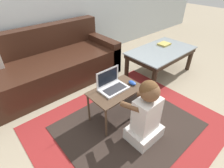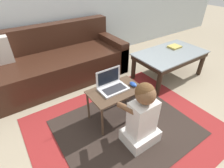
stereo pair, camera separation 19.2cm
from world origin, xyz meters
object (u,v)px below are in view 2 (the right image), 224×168
at_px(laptop, 112,86).
at_px(person_seated, 142,117).
at_px(couch, 55,63).
at_px(book_on_table, 175,47).
at_px(computer_mouse, 133,84).
at_px(coffee_table, 170,56).
at_px(laptop_desk, 115,94).

bearing_deg(laptop, person_seated, -86.86).
relative_size(couch, book_on_table, 11.09).
height_order(couch, book_on_table, couch).
height_order(computer_mouse, person_seated, person_seated).
distance_m(coffee_table, laptop_desk, 1.30).
bearing_deg(person_seated, book_on_table, 29.39).
relative_size(laptop_desk, computer_mouse, 5.82).
bearing_deg(laptop, book_on_table, 13.22).
bearing_deg(person_seated, couch, 99.79).
distance_m(coffee_table, person_seated, 1.44).
xyz_separation_m(coffee_table, person_seated, (-1.25, -0.72, -0.03)).
distance_m(couch, coffee_table, 1.82).
distance_m(person_seated, book_on_table, 1.68).
xyz_separation_m(computer_mouse, book_on_table, (1.25, 0.44, 0.02)).
height_order(computer_mouse, book_on_table, book_on_table).
bearing_deg(book_on_table, couch, 153.81).
bearing_deg(coffee_table, couch, 148.13).
bearing_deg(coffee_table, computer_mouse, -162.13).
height_order(couch, coffee_table, couch).
distance_m(couch, laptop_desk, 1.28).
distance_m(couch, person_seated, 1.71).
bearing_deg(laptop, computer_mouse, -20.66).
xyz_separation_m(person_seated, book_on_table, (1.46, 0.82, 0.11)).
height_order(couch, person_seated, couch).
bearing_deg(person_seated, laptop_desk, 91.73).
height_order(laptop_desk, person_seated, person_seated).
relative_size(laptop, computer_mouse, 3.04).
distance_m(laptop_desk, book_on_table, 1.52).
bearing_deg(computer_mouse, book_on_table, 19.16).
distance_m(laptop_desk, computer_mouse, 0.23).
height_order(coffee_table, book_on_table, book_on_table).
height_order(laptop, person_seated, person_seated).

